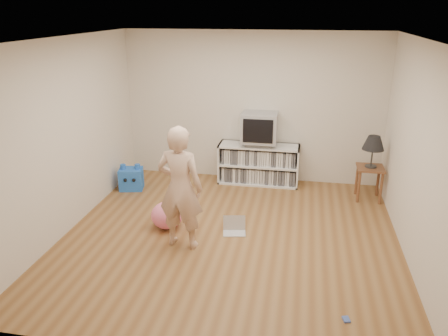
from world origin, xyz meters
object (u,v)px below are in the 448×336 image
Objects in this scene: plush_pink at (167,215)px; laptop at (234,228)px; dvd_deck at (259,143)px; plush_blue at (131,179)px; table_lamp at (374,144)px; person at (180,188)px; crt_tv at (260,127)px; side_table at (370,175)px; media_unit at (259,164)px.

laptop is at bearing 2.54° from plush_pink.
dvd_deck is at bearing 75.66° from laptop.
dvd_deck reaches higher than plush_blue.
laptop is at bearing -43.51° from plush_blue.
plush_pink is at bearing -62.71° from plush_blue.
table_lamp is 1.15× the size of plush_pink.
dvd_deck is at bearing 5.50° from plush_blue.
plush_blue is 1.00× the size of plush_pink.
crt_tv is at bearing -101.83° from person.
dvd_deck is 0.29m from crt_tv.
table_lamp reaches higher than plush_blue.
plush_pink is (-2.91, -1.55, -0.23)m from side_table.
dvd_deck is 1.01× the size of plush_pink.
media_unit is 3.11× the size of dvd_deck.
plush_blue is (-1.37, 1.66, -0.62)m from person.
side_table is (1.83, -0.37, -0.60)m from crt_tv.
media_unit is 0.86× the size of person.
media_unit is 2.55× the size of side_table.
laptop is at bearing -136.76° from person.
person is at bearing -107.49° from dvd_deck.
media_unit is 1.92m from laptop.
person reaches higher than dvd_deck.
crt_tv reaches higher than table_lamp.
crt_tv is 1.34× the size of plush_pink.
dvd_deck is (0.00, -0.02, 0.39)m from media_unit.
person reaches higher than plush_blue.
dvd_deck reaches higher than media_unit.
plush_blue is at bearing 138.54° from laptop.
side_table is (1.83, -0.39, 0.07)m from media_unit.
side_table is (1.83, -0.37, -0.32)m from dvd_deck.
dvd_deck is 2.28m from plush_blue.
plush_pink is at bearing -119.15° from media_unit.
crt_tv is 2.47m from person.
plush_blue is (-3.94, -0.32, -0.75)m from table_lamp.
laptop is (0.62, 0.48, -0.75)m from person.
media_unit reaches higher than side_table.
crt_tv reaches higher than media_unit.
person is at bearing -153.02° from laptop.
side_table reaches higher than plush_pink.
dvd_deck is 2.27m from plush_pink.
side_table is at bearing -11.42° from dvd_deck.
side_table is at bearing -11.32° from crt_tv.
plush_pink is (1.03, -1.23, -0.00)m from plush_blue.
plush_pink is at bearing -119.35° from dvd_deck.
side_table reaches higher than plush_blue.
media_unit is 2.22m from plush_pink.
media_unit is 4.01× the size of laptop.
plush_pink is at bearing -46.28° from person.
crt_tv reaches higher than laptop.
crt_tv reaches higher than plush_blue.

